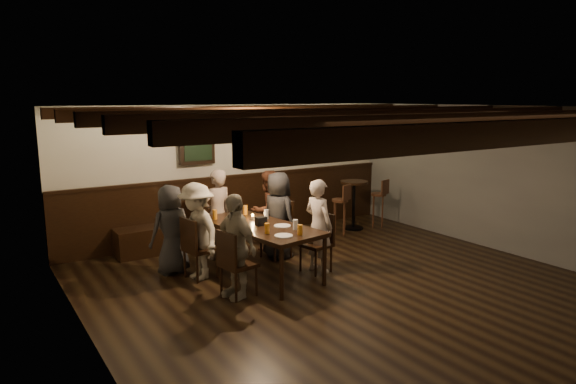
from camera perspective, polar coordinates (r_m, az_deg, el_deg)
room at (r=8.20m, az=-3.45°, el=0.25°), size 7.00×7.00×7.00m
dining_table at (r=7.34m, az=-3.24°, el=-4.10°), size 1.19×2.10×0.74m
chair_left_near at (r=7.41m, az=-9.78°, el=-7.41°), size 0.46×0.46×0.88m
chair_left_far at (r=6.70m, az=-5.63°, el=-9.27°), size 0.46×0.46×0.88m
chair_right_near at (r=8.22m, az=-1.24°, el=-5.37°), size 0.48×0.48×0.92m
chair_right_far at (r=7.59m, az=3.21°, el=-6.89°), size 0.45×0.45×0.86m
person_bench_left at (r=7.59m, az=-12.85°, el=-4.08°), size 0.69×0.51×1.31m
person_bench_centre at (r=8.16m, az=-7.85°, el=-2.45°), size 0.57×0.42×1.43m
person_bench_right at (r=8.57m, az=-2.29°, el=-2.04°), size 0.72×0.60×1.34m
person_left_near at (r=7.28m, az=-10.10°, el=-4.33°), size 0.64×0.96×1.37m
person_left_far at (r=6.56m, az=-5.92°, el=-5.98°), size 0.45×0.83×1.35m
person_right_near at (r=8.14m, az=-1.08°, el=-2.58°), size 0.54×0.73×1.38m
person_right_far at (r=7.50m, az=3.41°, el=-3.75°), size 0.40×0.55×1.37m
pint_a at (r=7.70m, az=-8.14°, el=-2.49°), size 0.07×0.07×0.14m
pint_b at (r=7.96m, az=-4.76°, el=-2.00°), size 0.07×0.07×0.14m
pint_c at (r=7.21m, az=-5.61°, el=-3.33°), size 0.07×0.07×0.14m
pint_d at (r=7.64m, az=-2.42°, el=-2.49°), size 0.07×0.07×0.14m
pint_e at (r=6.83m, az=-2.33°, el=-4.06°), size 0.07×0.07×0.14m
pint_f at (r=7.03m, az=0.83°, el=-3.64°), size 0.07×0.07×0.14m
pint_g at (r=6.75m, az=1.34°, el=-4.24°), size 0.07×0.07×0.14m
plate_near at (r=6.71m, az=-0.50°, el=-4.88°), size 0.24×0.24×0.01m
plate_far at (r=7.21m, az=-0.63°, el=-3.79°), size 0.24×0.24×0.01m
condiment_caddy at (r=7.27m, az=-3.00°, el=-3.25°), size 0.15×0.10×0.12m
candle at (r=7.62m, az=-3.95°, el=-2.90°), size 0.05×0.05×0.05m
high_top_table at (r=9.98m, az=7.32°, el=-0.62°), size 0.53×0.53×0.95m
bar_stool_left at (r=9.57m, az=5.79°, el=-2.69°), size 0.33×0.34×0.96m
bar_stool_right at (r=10.24m, az=10.00°, el=-1.91°), size 0.32×0.34×0.96m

